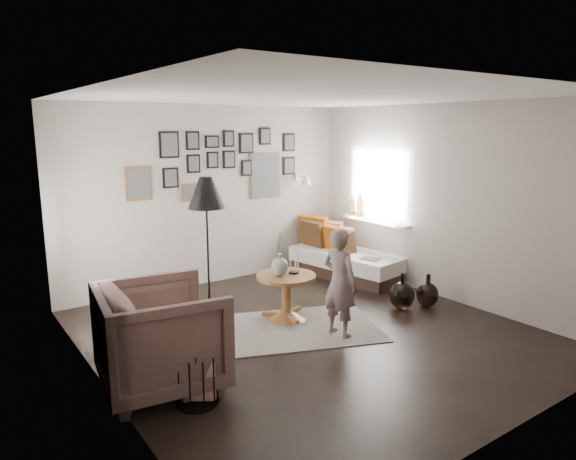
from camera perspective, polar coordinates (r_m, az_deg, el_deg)
ground at (r=5.92m, az=2.45°, el=-11.34°), size 4.80×4.80×0.00m
wall_back at (r=7.57m, az=-8.67°, el=3.75°), size 4.50×0.00×4.50m
wall_front at (r=3.99m, az=24.27°, el=-3.96°), size 4.50×0.00×4.50m
wall_left at (r=4.56m, az=-20.39°, el=-1.83°), size 0.00×4.80×4.80m
wall_right at (r=7.14m, az=16.99°, el=2.94°), size 0.00×4.80×4.80m
ceiling at (r=5.47m, az=2.69°, el=14.65°), size 4.80×4.80×0.00m
door_left at (r=5.76m, az=-23.22°, el=-1.96°), size 0.00×2.14×2.14m
window_right at (r=8.03m, az=8.95°, el=1.51°), size 0.15×1.32×1.30m
gallery_wall at (r=7.64m, az=-6.78°, el=7.21°), size 2.74×0.03×1.08m
wall_sconce at (r=8.14m, az=1.98°, el=5.56°), size 0.18×0.36×0.16m
rug at (r=6.04m, az=1.23°, el=-10.82°), size 2.12×1.82×0.01m
pedestal_table at (r=6.22m, az=-0.19°, el=-7.65°), size 0.71×0.71×0.56m
vase at (r=6.06m, az=-0.92°, el=-3.66°), size 0.20×0.20×0.51m
candles at (r=6.16m, az=0.64°, el=-3.68°), size 0.12×0.12×0.26m
daybed at (r=8.04m, az=6.20°, el=-3.12°), size 1.06×1.92×0.88m
magazine_on_daybed at (r=7.52m, az=9.13°, el=-3.18°), size 0.28×0.32×0.01m
armchair at (r=4.74m, az=-13.88°, el=-11.43°), size 1.17×1.14×0.95m
armchair_cushion at (r=4.79m, az=-13.77°, el=-11.10°), size 0.50×0.51×0.19m
floor_lamp at (r=5.76m, az=-9.08°, el=3.47°), size 0.41×0.41×1.75m
magazine_basket at (r=4.53m, az=-10.13°, el=-15.98°), size 0.46×0.46×0.44m
demijohn_large at (r=6.73m, az=12.54°, el=-7.12°), size 0.32×0.32×0.48m
demijohn_small at (r=6.91m, az=15.24°, el=-6.92°), size 0.28×0.28×0.43m
child at (r=5.68m, az=5.78°, el=-5.81°), size 0.36×0.49×1.22m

